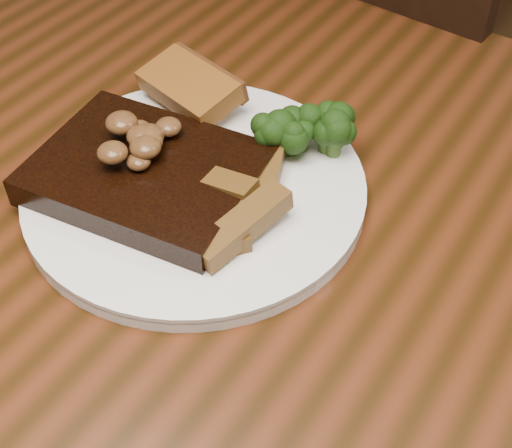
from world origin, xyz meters
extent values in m
cube|color=#4A210E|center=(0.00, 0.00, 0.73)|extent=(1.60, 0.90, 0.04)
cylinder|color=black|center=(-0.72, 0.37, 0.35)|extent=(0.07, 0.07, 0.71)
cube|color=black|center=(-0.17, 0.66, 0.46)|extent=(0.48, 0.48, 0.04)
cylinder|color=black|center=(0.03, 0.83, 0.22)|extent=(0.04, 0.04, 0.44)
cylinder|color=black|center=(-0.34, 0.85, 0.22)|extent=(0.04, 0.04, 0.44)
cylinder|color=black|center=(0.00, 0.46, 0.22)|extent=(0.04, 0.04, 0.44)
cylinder|color=black|center=(-0.37, 0.49, 0.22)|extent=(0.04, 0.04, 0.44)
cube|color=black|center=(-0.18, 0.45, 0.72)|extent=(0.45, 0.06, 0.47)
cylinder|color=white|center=(-0.09, 0.04, 0.76)|extent=(0.33, 0.33, 0.01)
cube|color=black|center=(-0.12, 0.01, 0.78)|extent=(0.21, 0.17, 0.03)
cube|color=beige|center=(-0.12, -0.05, 0.77)|extent=(0.14, 0.03, 0.02)
cube|color=#94541A|center=(-0.15, 0.12, 0.77)|extent=(0.11, 0.07, 0.02)
camera|label=1|loc=(0.22, -0.32, 1.19)|focal=50.00mm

